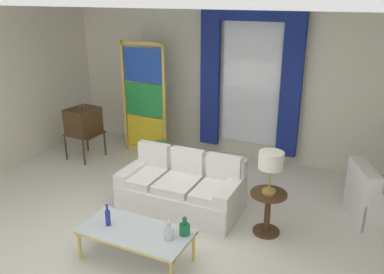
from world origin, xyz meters
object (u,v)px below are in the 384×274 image
couch_white_long (183,188)px  bottle_amber_squat (108,217)px  stained_glass_divider (144,102)px  vintage_tv (83,122)px  peacock_figurine (157,153)px  bottle_crystal_tall (185,228)px  round_side_table (268,209)px  coffee_table (136,233)px  table_lamp_brass (271,162)px  bottle_blue_decanter (169,233)px  armchair_white (378,200)px

couch_white_long → bottle_amber_squat: 1.49m
couch_white_long → stained_glass_divider: size_ratio=0.80×
vintage_tv → peacock_figurine: (1.40, 0.34, -0.51)m
bottle_crystal_tall → round_side_table: size_ratio=0.39×
couch_white_long → coffee_table: bearing=-86.8°
round_side_table → table_lamp_brass: (0.00, -0.00, 0.67)m
bottle_blue_decanter → table_lamp_brass: bearing=56.5°
round_side_table → bottle_amber_squat: bearing=-141.3°
stained_glass_divider → bottle_blue_decanter: bearing=-54.1°
couch_white_long → table_lamp_brass: 1.52m
coffee_table → bottle_blue_decanter: bearing=2.8°
vintage_tv → armchair_white: vintage_tv is taller
coffee_table → bottle_amber_squat: size_ratio=4.66×
bottle_crystal_tall → round_side_table: 1.28m
stained_glass_divider → table_lamp_brass: bearing=-30.5°
couch_white_long → vintage_tv: vintage_tv is taller
coffee_table → stained_glass_divider: size_ratio=0.60×
couch_white_long → peacock_figurine: 1.69m
bottle_blue_decanter → coffee_table: bearing=-177.2°
coffee_table → armchair_white: armchair_white is taller
bottle_blue_decanter → bottle_crystal_tall: (0.12, 0.16, -0.00)m
vintage_tv → peacock_figurine: vintage_tv is taller
coffee_table → round_side_table: bearing=44.9°
couch_white_long → bottle_crystal_tall: size_ratio=7.64×
couch_white_long → round_side_table: (1.33, -0.15, 0.05)m
armchair_white → couch_white_long: bearing=-161.8°
bottle_amber_squat → vintage_tv: 3.27m
stained_glass_divider → table_lamp_brass: size_ratio=3.86×
bottle_crystal_tall → armchair_white: size_ratio=0.22×
table_lamp_brass → vintage_tv: bearing=165.1°
vintage_tv → armchair_white: (5.22, -0.01, -0.44)m
vintage_tv → coffee_table: bearing=-40.8°
armchair_white → peacock_figurine: armchair_white is taller
couch_white_long → table_lamp_brass: size_ratio=3.11×
couch_white_long → bottle_blue_decanter: bearing=-69.4°
round_side_table → table_lamp_brass: size_ratio=1.04×
bottle_blue_decanter → table_lamp_brass: (0.81, 1.23, 0.54)m
vintage_tv → armchair_white: 5.23m
peacock_figurine → table_lamp_brass: table_lamp_brass is taller
round_side_table → table_lamp_brass: table_lamp_brass is taller
vintage_tv → stained_glass_divider: 1.22m
armchair_white → table_lamp_brass: (-1.32, -1.02, 0.74)m
round_side_table → vintage_tv: bearing=165.1°
bottle_blue_decanter → vintage_tv: 3.83m
bottle_amber_squat → peacock_figurine: (-0.88, 2.66, -0.30)m
couch_white_long → stained_glass_divider: stained_glass_divider is taller
bottle_blue_decanter → bottle_amber_squat: size_ratio=0.81×
peacock_figurine → round_side_table: (2.49, -1.37, 0.14)m
couch_white_long → vintage_tv: (-2.57, 0.88, 0.42)m
coffee_table → bottle_crystal_tall: size_ratio=5.74×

